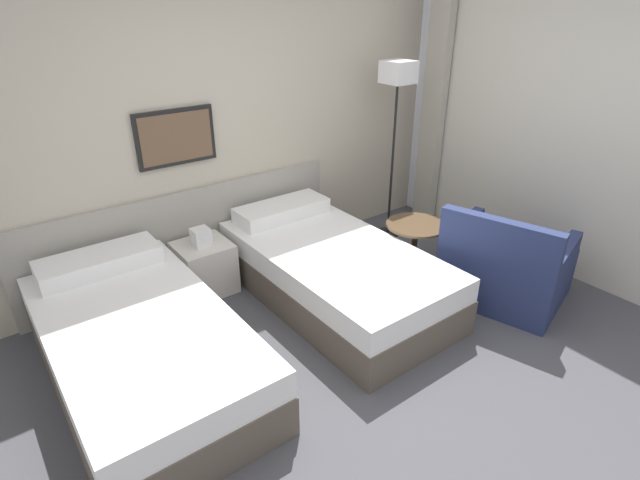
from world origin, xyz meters
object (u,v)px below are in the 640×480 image
Objects in this scene: side_table at (415,240)px; armchair at (505,269)px; nightstand at (205,266)px; bed_near_door at (141,345)px; bed_near_window at (333,271)px; floor_lamp at (397,90)px.

armchair is (0.36, -0.67, -0.11)m from side_table.
nightstand is at bearing 149.92° from side_table.
bed_near_door is at bearing -137.03° from nightstand.
bed_near_door is 1.00× the size of bed_near_window.
nightstand is (-0.79, 0.74, -0.02)m from bed_near_window.
floor_lamp is 1.43m from side_table.
bed_near_door is 2.84m from armchair.
side_table is at bearing -4.06° from bed_near_door.
bed_near_door is at bearing 175.94° from side_table.
side_table is (-0.45, -0.77, -1.11)m from floor_lamp.
bed_near_window is 0.80m from side_table.
armchair is (1.93, -1.58, 0.03)m from nightstand.
armchair is at bearing -17.16° from bed_near_door.
bed_near_window is 1.84× the size of armchair.
side_table is at bearing -120.34° from floor_lamp.
side_table is at bearing 12.41° from armchair.
armchair is at bearing -93.54° from floor_lamp.
bed_near_door reaches higher than side_table.
side_table is 0.48× the size of armchair.
nightstand is (0.79, 0.74, -0.02)m from bed_near_door.
side_table is (0.77, -0.17, 0.12)m from bed_near_window.
floor_lamp is 1.89m from armchair.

